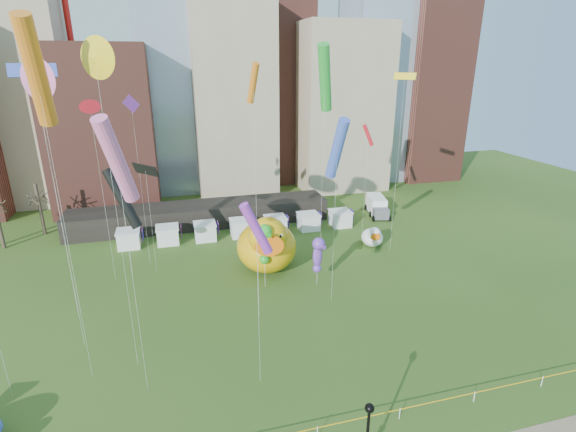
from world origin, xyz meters
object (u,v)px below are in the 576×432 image
object	(u,v)px
lamppost	(368,431)
big_duck	(267,244)
seahorse_purple	(318,252)
small_duck	(373,237)
box_truck	(377,206)
seahorse_green	(264,241)

from	to	relation	value
lamppost	big_duck	bearing A→B (deg)	89.48
seahorse_purple	lamppost	distance (m)	23.24
big_duck	lamppost	xyz separation A→B (m)	(-0.25, -27.60, -0.16)
small_duck	seahorse_purple	world-z (taller)	seahorse_purple
big_duck	small_duck	world-z (taller)	big_duck
big_duck	box_truck	bearing A→B (deg)	43.68
seahorse_green	seahorse_purple	world-z (taller)	seahorse_green
big_duck	small_duck	xyz separation A→B (m)	(15.11, 3.29, -2.00)
seahorse_green	box_truck	world-z (taller)	seahorse_green
small_duck	box_truck	distance (m)	13.25
box_truck	lamppost	bearing A→B (deg)	-104.03
small_duck	big_duck	bearing A→B (deg)	-152.82
box_truck	seahorse_green	bearing A→B (deg)	-127.30
seahorse_green	box_truck	bearing A→B (deg)	27.48
big_duck	box_truck	world-z (taller)	big_duck
big_duck	box_truck	xyz separation A→B (m)	(21.47, 14.91, -1.94)
seahorse_green	lamppost	xyz separation A→B (m)	(0.83, -23.81, -2.24)
seahorse_purple	box_truck	bearing A→B (deg)	33.25
seahorse_purple	box_truck	world-z (taller)	seahorse_purple
small_duck	lamppost	world-z (taller)	lamppost
small_duck	seahorse_purple	size ratio (longest dim) A/B	0.75
big_duck	small_duck	size ratio (longest dim) A/B	2.38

